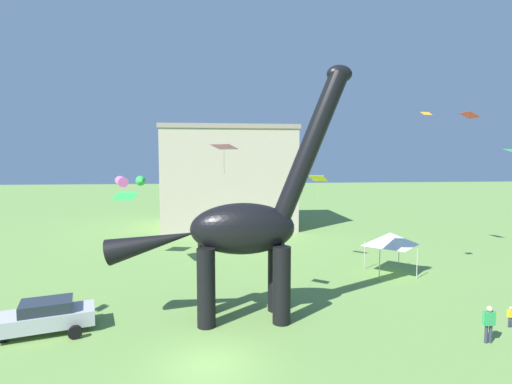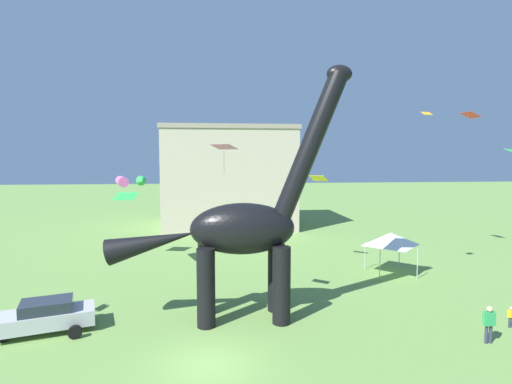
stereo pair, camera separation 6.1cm
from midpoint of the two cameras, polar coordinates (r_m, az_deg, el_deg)
ground_plane at (r=17.57m, az=-6.78°, el=-23.34°), size 240.00×240.00×0.00m
dinosaur_sculpture at (r=20.45m, az=-2.00°, el=-5.26°), size 12.46×2.64×13.03m
parked_sedan_left at (r=22.26m, az=-27.62°, el=-15.38°), size 4.54×2.92×1.55m
person_near_flyer at (r=23.96m, az=32.70°, el=-14.58°), size 0.39×0.17×1.05m
person_watching_child at (r=21.47m, az=30.43°, el=-15.60°), size 0.64×0.28×1.70m
festival_canopy_tent at (r=30.33m, az=18.75°, el=-6.38°), size 3.15×3.15×3.00m
kite_far_left at (r=31.13m, az=-1.84°, el=-2.37°), size 1.04×1.08×0.28m
kite_near_low at (r=34.21m, az=-18.08°, el=-0.57°), size 2.03×1.63×0.54m
kite_near_high at (r=38.18m, az=28.36°, el=9.66°), size 1.04×1.46×0.46m
kite_mid_center at (r=28.70m, az=23.29°, el=10.29°), size 0.70×0.52×0.24m
kite_trailing at (r=30.08m, az=-18.00°, el=1.46°), size 2.47×2.59×0.73m
kite_high_right at (r=30.37m, az=8.97°, el=1.93°), size 1.53×1.51×1.71m
kite_high_left at (r=20.05m, az=-4.52°, el=6.44°), size 1.45×1.39×1.46m
background_building_block at (r=49.45m, az=-3.85°, el=2.18°), size 15.60×11.82×12.10m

